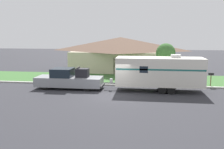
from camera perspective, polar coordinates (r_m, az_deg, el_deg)
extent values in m
plane|color=#2D2D33|center=(20.96, 0.53, -4.65)|extent=(120.00, 120.00, 0.00)
cube|color=beige|center=(24.58, 1.62, -2.39)|extent=(80.00, 0.30, 0.14)
cube|color=#3D6B33|center=(28.15, 2.41, -1.00)|extent=(80.00, 7.00, 0.03)
cube|color=beige|center=(34.90, 1.94, 3.24)|extent=(12.77, 7.86, 2.71)
pyramid|color=brown|center=(34.73, 1.96, 7.00)|extent=(13.80, 8.49, 1.87)
cube|color=#4C3828|center=(31.08, 1.21, 1.92)|extent=(1.00, 0.06, 2.10)
cylinder|color=black|center=(23.55, -15.21, -2.36)|extent=(0.85, 0.28, 0.85)
cylinder|color=black|center=(25.12, -13.68, -1.57)|extent=(0.85, 0.28, 0.85)
cylinder|color=black|center=(22.29, -5.54, -2.72)|extent=(0.85, 0.28, 0.85)
cylinder|color=black|center=(23.95, -4.59, -1.86)|extent=(0.85, 0.28, 0.85)
cube|color=gray|center=(23.99, -12.60, -1.46)|extent=(3.63, 2.09, 0.86)
cube|color=#19232D|center=(23.63, -11.19, 0.46)|extent=(1.89, 1.93, 0.79)
cube|color=gray|center=(23.11, -5.43, -1.68)|extent=(2.52, 2.09, 0.86)
cube|color=#333333|center=(22.91, -2.19, -2.54)|extent=(0.12, 1.88, 0.20)
cube|color=black|center=(23.10, -6.80, 0.38)|extent=(1.15, 0.88, 0.80)
cube|color=black|center=(23.12, -7.71, 1.57)|extent=(0.10, 0.97, 0.08)
cylinder|color=black|center=(21.58, 11.39, -3.48)|extent=(0.69, 0.22, 0.69)
cylinder|color=black|center=(23.68, 11.07, -2.33)|extent=(0.69, 0.22, 0.69)
cylinder|color=black|center=(21.64, 13.41, -3.51)|extent=(0.69, 0.22, 0.69)
cylinder|color=black|center=(23.74, 12.91, -2.37)|extent=(0.69, 0.22, 0.69)
cube|color=silver|center=(22.36, 10.77, 0.71)|extent=(7.56, 2.43, 2.44)
cube|color=#1E6660|center=(21.11, 10.96, 1.04)|extent=(7.41, 0.01, 0.14)
cube|color=#383838|center=(22.74, -0.32, -1.98)|extent=(1.13, 0.12, 0.10)
cylinder|color=silver|center=(22.69, -0.18, -1.41)|extent=(0.28, 0.28, 0.36)
cube|color=silver|center=(22.31, 14.38, 4.09)|extent=(0.80, 0.68, 0.28)
cube|color=#19232D|center=(21.07, 7.27, 1.12)|extent=(0.70, 0.01, 0.56)
cylinder|color=brown|center=(25.69, 21.63, -1.40)|extent=(0.09, 0.09, 1.14)
cube|color=black|center=(25.58, 21.73, 0.10)|extent=(0.48, 0.20, 0.22)
cylinder|color=brown|center=(27.08, 12.03, 0.81)|extent=(0.24, 0.24, 2.29)
sphere|color=#38662D|center=(26.87, 12.16, 4.83)|extent=(2.03, 2.03, 2.03)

